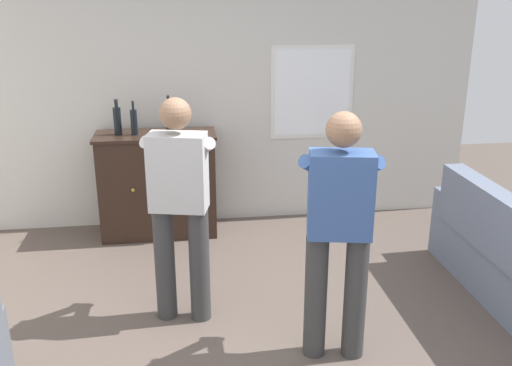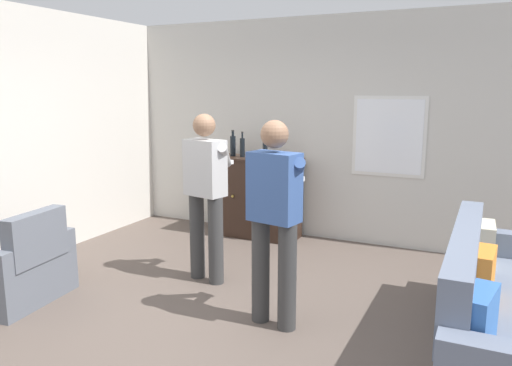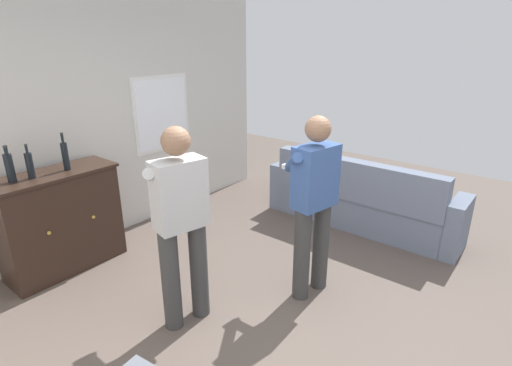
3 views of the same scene
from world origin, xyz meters
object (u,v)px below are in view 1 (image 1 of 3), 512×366
bottle_wine_green (134,122)px  person_standing_left (180,201)px  bottle_liquor_amber (169,119)px  sideboard_cabinet (158,185)px  person_standing_right (339,226)px  bottle_spirits_clear (117,120)px

bottle_wine_green → person_standing_left: bearing=-75.7°
bottle_liquor_amber → bottle_wine_green: bearing=177.4°
sideboard_cabinet → person_standing_right: bearing=-61.2°
bottle_liquor_amber → bottle_spirits_clear: (-0.49, 0.05, -0.01)m
sideboard_cabinet → bottle_wine_green: 0.68m
sideboard_cabinet → bottle_liquor_amber: bearing=-13.9°
bottle_wine_green → person_standing_right: bearing=-57.3°
bottle_wine_green → bottle_spirits_clear: 0.16m
bottle_spirits_clear → bottle_wine_green: bearing=-12.5°
sideboard_cabinet → bottle_liquor_amber: 0.68m
person_standing_left → bottle_wine_green: bearing=104.3°
bottle_liquor_amber → person_standing_left: 1.59m
person_standing_left → sideboard_cabinet: bearing=97.6°
bottle_spirits_clear → person_standing_left: person_standing_left is taller
bottle_wine_green → person_standing_left: (0.40, -1.58, -0.24)m
person_standing_left → bottle_liquor_amber: bearing=92.7°
bottle_liquor_amber → person_standing_left: person_standing_left is taller
bottle_wine_green → bottle_liquor_amber: (0.33, -0.02, 0.02)m
bottle_wine_green → bottle_liquor_amber: size_ratio=0.88×
sideboard_cabinet → bottle_wine_green: bearing=-174.0°
sideboard_cabinet → bottle_spirits_clear: bearing=177.5°
sideboard_cabinet → person_standing_right: size_ratio=0.69×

